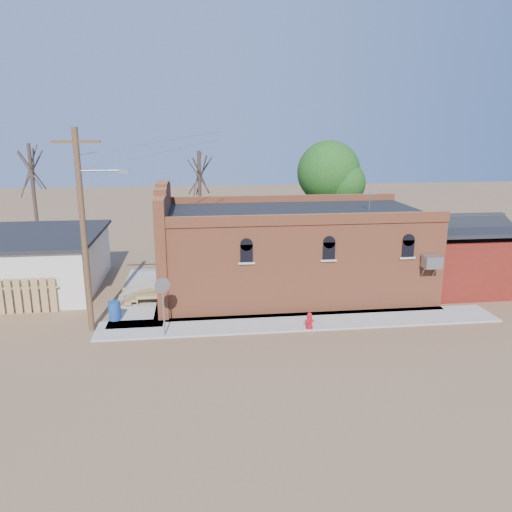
{
  "coord_description": "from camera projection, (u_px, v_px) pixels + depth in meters",
  "views": [
    {
      "loc": [
        -3.36,
        -20.78,
        8.94
      ],
      "look_at": [
        -0.23,
        4.5,
        2.4
      ],
      "focal_mm": 35.0,
      "sensor_mm": 36.0,
      "label": 1
    }
  ],
  "objects": [
    {
      "name": "wood_fence",
      "position": [
        4.0,
        297.0,
        24.51
      ],
      "size": [
        5.2,
        0.1,
        1.8
      ],
      "primitive_type": null,
      "color": "olive",
      "rests_on": "ground"
    },
    {
      "name": "red_shed",
      "position": [
        456.0,
        248.0,
        28.69
      ],
      "size": [
        5.4,
        6.4,
        4.3
      ],
      "color": "#611510",
      "rests_on": "ground"
    },
    {
      "name": "tree_leafy",
      "position": [
        329.0,
        173.0,
        34.82
      ],
      "size": [
        4.4,
        4.4,
        8.15
      ],
      "color": "#453327",
      "rests_on": "ground"
    },
    {
      "name": "sidewalk_south",
      "position": [
        302.0,
        322.0,
        23.64
      ],
      "size": [
        19.0,
        2.2,
        0.08
      ],
      "primitive_type": "cube",
      "color": "#9E9991",
      "rests_on": "ground"
    },
    {
      "name": "stop_sign",
      "position": [
        163.0,
        291.0,
        21.49
      ],
      "size": [
        0.69,
        0.34,
        2.68
      ],
      "rotation": [
        0.0,
        0.0,
        -0.03
      ],
      "color": "gray",
      "rests_on": "sidewalk_south"
    },
    {
      "name": "brick_bar",
      "position": [
        287.0,
        252.0,
        27.5
      ],
      "size": [
        16.4,
        7.97,
        6.3
      ],
      "color": "#B15936",
      "rests_on": "ground"
    },
    {
      "name": "sidewalk_west",
      "position": [
        144.0,
        294.0,
        27.61
      ],
      "size": [
        2.6,
        10.0,
        0.08
      ],
      "primitive_type": "cube",
      "color": "#9E9991",
      "rests_on": "ground"
    },
    {
      "name": "utility_pole",
      "position": [
        84.0,
        227.0,
        21.6
      ],
      "size": [
        3.12,
        0.26,
        9.0
      ],
      "color": "#4F361F",
      "rests_on": "ground"
    },
    {
      "name": "tree_bare_near",
      "position": [
        199.0,
        174.0,
        33.26
      ],
      "size": [
        2.8,
        2.8,
        7.65
      ],
      "color": "#453327",
      "rests_on": "ground"
    },
    {
      "name": "ground",
      "position": [
        273.0,
        331.0,
        22.6
      ],
      "size": [
        120.0,
        120.0,
        0.0
      ],
      "primitive_type": "plane",
      "color": "brown",
      "rests_on": "ground"
    },
    {
      "name": "trash_barrel",
      "position": [
        115.0,
        311.0,
        23.69
      ],
      "size": [
        0.6,
        0.6,
        0.9
      ],
      "primitive_type": "cylinder",
      "rotation": [
        0.0,
        0.0,
        0.03
      ],
      "color": "navy",
      "rests_on": "sidewalk_west"
    },
    {
      "name": "fire_hydrant",
      "position": [
        309.0,
        320.0,
        22.68
      ],
      "size": [
        0.44,
        0.43,
        0.76
      ],
      "rotation": [
        0.0,
        0.0,
        -0.34
      ],
      "color": "#BA0A19",
      "rests_on": "sidewalk_south"
    },
    {
      "name": "tree_bare_far",
      "position": [
        31.0,
        169.0,
        32.81
      ],
      "size": [
        2.8,
        2.8,
        8.16
      ],
      "color": "#453327",
      "rests_on": "ground"
    }
  ]
}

